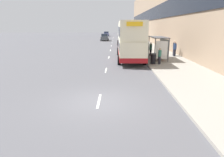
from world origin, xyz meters
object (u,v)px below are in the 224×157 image
Objects in this scene: double_decker_bus_ahead at (125,35)px; litter_bin at (153,59)px; pedestrian_3 at (151,49)px; car_1 at (106,34)px; bus_shelter at (160,44)px; car_0 at (105,37)px; pedestrian_2 at (174,48)px; pedestrian_at_shelter at (175,49)px; double_decker_bus_near at (130,40)px; pedestrian_1 at (160,56)px.

litter_bin is (1.95, -17.87, -1.62)m from double_decker_bus_ahead.
pedestrian_3 is 5.54m from litter_bin.
double_decker_bus_ahead is 42.31m from car_1.
bus_shelter reaches higher than litter_bin.
pedestrian_3 is at bearing 104.17° from car_0.
car_0 is (-7.89, 31.74, -0.98)m from bus_shelter.
pedestrian_2 is at bearing 52.33° from bus_shelter.
bus_shelter reaches higher than pedestrian_at_shelter.
double_decker_bus_near is 4.64m from pedestrian_1.
pedestrian_2 is at bearing 80.32° from pedestrian_at_shelter.
pedestrian_at_shelter is 6.44m from litter_bin.
pedestrian_1 is at bearing -90.55° from pedestrian_3.
bus_shelter reaches higher than pedestrian_1.
pedestrian_2 is at bearing 10.01° from pedestrian_3.
pedestrian_1 is 5.54m from pedestrian_3.
bus_shelter reaches higher than pedestrian_3.
car_1 is (-5.32, 56.32, -1.41)m from double_decker_bus_near.
double_decker_bus_near and double_decker_bus_ahead have the same top height.
pedestrian_2 reaches higher than pedestrian_1.
double_decker_bus_near is 9.97× the size of litter_bin.
bus_shelter is 3.26m from litter_bin.
pedestrian_2 is (0.12, 0.71, 0.03)m from pedestrian_at_shelter.
pedestrian_at_shelter is at bearing 17.86° from double_decker_bus_near.
bus_shelter reaches higher than pedestrian_2.
bus_shelter is at bearing -12.15° from double_decker_bus_near.
pedestrian_at_shelter is at bearing 46.75° from bus_shelter.
car_1 reaches higher than litter_bin.
pedestrian_1 is at bearing -102.27° from bus_shelter.
bus_shelter is 57.69m from car_1.
pedestrian_1 is (8.00, -59.86, 0.07)m from car_1.
pedestrian_2 is at bearing 23.66° from double_decker_bus_near.
double_decker_bus_near is at bearing -143.78° from pedestrian_3.
car_1 is (-5.45, 41.94, -1.41)m from double_decker_bus_ahead.
pedestrian_at_shelter is (5.56, -12.55, -1.23)m from double_decker_bus_ahead.
litter_bin is (-3.62, -5.32, -0.38)m from pedestrian_at_shelter.
bus_shelter is at bearing 98.59° from car_1.
double_decker_bus_near is at bearing -156.34° from pedestrian_2.
car_1 is at bearing 95.40° from double_decker_bus_near.
double_decker_bus_near is 0.91× the size of double_decker_bus_ahead.
car_0 is 2.40× the size of pedestrian_3.
double_decker_bus_ahead is at bearing 96.22° from litter_bin.
double_decker_bus_near is at bearing -162.14° from pedestrian_at_shelter.
pedestrian_3 is (-3.08, -0.54, -0.08)m from pedestrian_2.
pedestrian_at_shelter is at bearing 60.74° from pedestrian_1.
double_decker_bus_near is (-3.30, 0.71, 0.41)m from bus_shelter.
double_decker_bus_ahead reaches higher than litter_bin.
double_decker_bus_near is 6.20× the size of pedestrian_3.
bus_shelter is 4.19m from pedestrian_2.
pedestrian_at_shelter is (5.69, 1.83, -1.23)m from double_decker_bus_near.
litter_bin is (-0.61, 0.05, -0.27)m from pedestrian_1.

